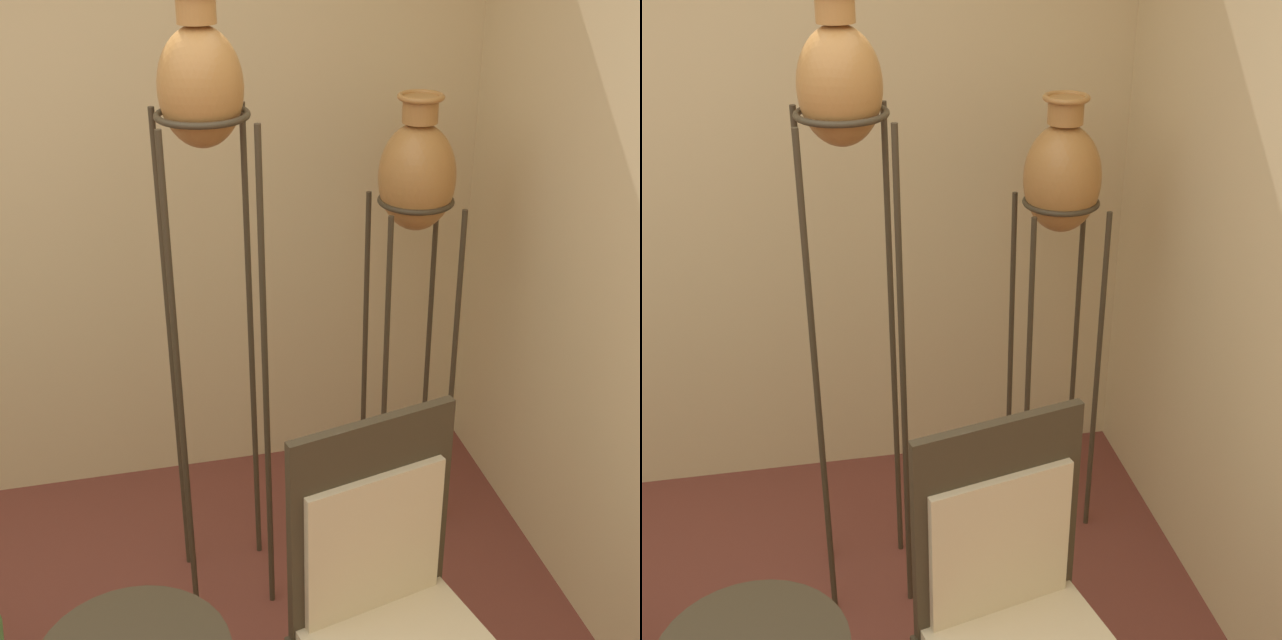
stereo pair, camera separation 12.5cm
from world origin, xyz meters
TOP-DOWN VIEW (x-y plane):
  - wall_back at (0.00, 1.82)m, footprint 7.57×0.06m
  - vase_stand_tall at (0.61, 1.02)m, footprint 0.29×0.29m
  - vase_stand_medium at (1.37, 1.30)m, footprint 0.29×0.29m
  - chair at (0.94, 0.14)m, footprint 0.60×0.57m

SIDE VIEW (x-z plane):
  - chair at x=0.94m, z-range 0.06..1.20m
  - wall_back at x=0.00m, z-range 0.00..2.70m
  - vase_stand_medium at x=1.37m, z-range 0.53..2.23m
  - vase_stand_tall at x=0.61m, z-range 0.68..2.77m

